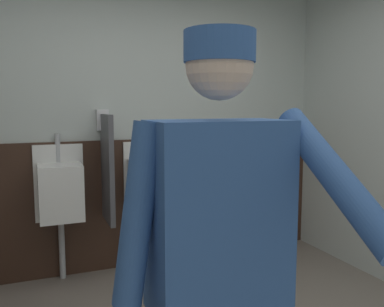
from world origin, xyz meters
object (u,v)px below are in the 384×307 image
at_px(person, 219,255).
at_px(soap_dispenser, 103,120).
at_px(urinal_middle, 149,184).
at_px(urinal_left, 60,191).

bearing_deg(person, soap_dispenser, 89.09).
distance_m(urinal_middle, person, 2.32).
xyz_separation_m(urinal_left, urinal_middle, (0.75, 0.00, 0.00)).
bearing_deg(person, urinal_middle, 79.72).
bearing_deg(soap_dispenser, urinal_middle, -17.72).
bearing_deg(urinal_left, urinal_middle, 0.00).
height_order(urinal_left, person, person).
bearing_deg(urinal_left, person, -81.53).
height_order(urinal_middle, person, person).
distance_m(urinal_left, person, 2.31).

